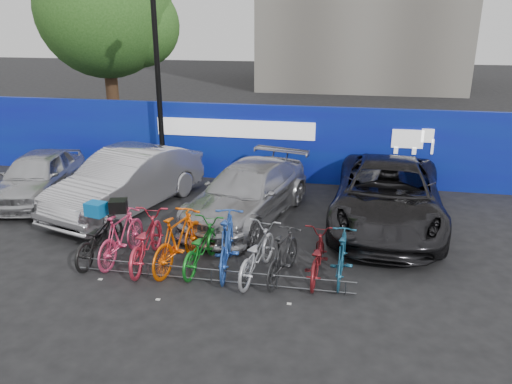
% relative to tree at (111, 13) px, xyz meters
% --- Properties ---
extents(ground, '(100.00, 100.00, 0.00)m').
position_rel_tree_xyz_m(ground, '(6.77, -10.06, -5.07)').
color(ground, black).
rests_on(ground, ground).
extents(hoarding, '(22.00, 0.18, 2.40)m').
position_rel_tree_xyz_m(hoarding, '(6.78, -4.06, -3.86)').
color(hoarding, '#0A2C95').
rests_on(hoarding, ground).
extents(tree, '(5.40, 5.20, 7.80)m').
position_rel_tree_xyz_m(tree, '(0.00, 0.00, 0.00)').
color(tree, '#382314').
rests_on(tree, ground).
extents(lamppost, '(0.25, 0.50, 6.11)m').
position_rel_tree_xyz_m(lamppost, '(3.57, -4.66, -1.80)').
color(lamppost, black).
rests_on(lamppost, ground).
extents(bike_rack, '(5.60, 0.03, 0.30)m').
position_rel_tree_xyz_m(bike_rack, '(6.77, -10.66, -4.91)').
color(bike_rack, '#595B60').
rests_on(bike_rack, ground).
extents(car_0, '(2.18, 4.16, 1.35)m').
position_rel_tree_xyz_m(car_0, '(0.68, -6.90, -4.39)').
color(car_0, '#B2B3B7').
rests_on(car_0, ground).
extents(car_1, '(3.01, 5.16, 1.61)m').
position_rel_tree_xyz_m(car_1, '(3.53, -7.21, -4.27)').
color(car_1, '#ADACB1').
rests_on(car_1, ground).
extents(car_2, '(3.09, 5.09, 1.38)m').
position_rel_tree_xyz_m(car_2, '(6.81, -7.23, -4.38)').
color(car_2, '#9E9EA3').
rests_on(car_2, ground).
extents(car_3, '(2.93, 5.74, 1.55)m').
position_rel_tree_xyz_m(car_3, '(10.30, -7.00, -4.29)').
color(car_3, black).
rests_on(car_3, ground).
extents(bike_0, '(0.76, 1.92, 0.99)m').
position_rel_tree_xyz_m(bike_0, '(4.16, -10.08, -4.57)').
color(bike_0, black).
rests_on(bike_0, ground).
extents(bike_1, '(0.69, 1.88, 1.10)m').
position_rel_tree_xyz_m(bike_1, '(4.65, -10.05, -4.52)').
color(bike_1, '#E63E6D').
rests_on(bike_1, ground).
extents(bike_2, '(0.86, 2.08, 1.07)m').
position_rel_tree_xyz_m(bike_2, '(5.23, -10.13, -4.54)').
color(bike_2, '#C3273E').
rests_on(bike_2, ground).
extents(bike_3, '(0.96, 2.08, 1.20)m').
position_rel_tree_xyz_m(bike_3, '(5.95, -10.14, -4.47)').
color(bike_3, '#F15806').
rests_on(bike_3, ground).
extents(bike_4, '(0.84, 1.89, 0.96)m').
position_rel_tree_xyz_m(bike_4, '(6.41, -10.07, -4.59)').
color(bike_4, '#13761E').
rests_on(bike_4, ground).
extents(bike_5, '(0.79, 2.09, 1.22)m').
position_rel_tree_xyz_m(bike_5, '(6.97, -10.09, -4.46)').
color(bike_5, '#2349A4').
rests_on(bike_5, ground).
extents(bike_6, '(0.98, 2.00, 1.01)m').
position_rel_tree_xyz_m(bike_6, '(7.60, -10.22, -4.57)').
color(bike_6, '#A6A7AE').
rests_on(bike_6, ground).
extents(bike_7, '(0.84, 1.76, 1.02)m').
position_rel_tree_xyz_m(bike_7, '(8.13, -10.24, -4.56)').
color(bike_7, '#242426').
rests_on(bike_7, ground).
extents(bike_8, '(0.68, 1.76, 0.91)m').
position_rel_tree_xyz_m(bike_8, '(8.78, -10.07, -4.61)').
color(bike_8, maroon).
rests_on(bike_8, ground).
extents(bike_9, '(0.56, 1.69, 1.00)m').
position_rel_tree_xyz_m(bike_9, '(9.27, -10.04, -4.57)').
color(bike_9, '#1A5271').
rests_on(bike_9, ground).
extents(cargo_crate, '(0.46, 0.39, 0.29)m').
position_rel_tree_xyz_m(cargo_crate, '(4.16, -10.08, -3.93)').
color(cargo_crate, '#0A60AA').
rests_on(cargo_crate, bike_0).
extents(cargo_topcase, '(0.43, 0.40, 0.26)m').
position_rel_tree_xyz_m(cargo_topcase, '(4.65, -10.05, -3.84)').
color(cargo_topcase, black).
rests_on(cargo_topcase, bike_1).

